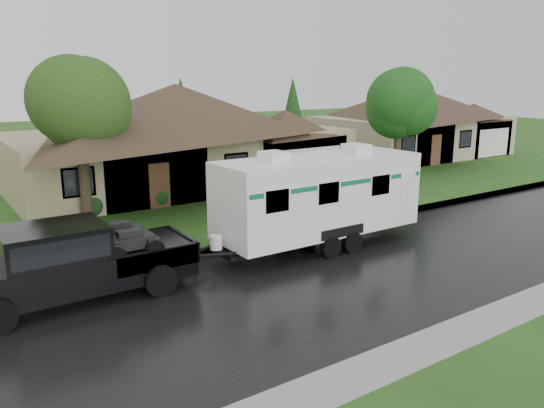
# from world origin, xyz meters

# --- Properties ---
(ground) EXTENTS (140.00, 140.00, 0.00)m
(ground) POSITION_xyz_m (0.00, 0.00, 0.00)
(ground) COLOR #214D18
(ground) RESTS_ON ground
(road) EXTENTS (140.00, 8.00, 0.01)m
(road) POSITION_xyz_m (0.00, -2.00, 0.01)
(road) COLOR black
(road) RESTS_ON ground
(curb) EXTENTS (140.00, 0.50, 0.15)m
(curb) POSITION_xyz_m (0.00, 2.25, 0.07)
(curb) COLOR gray
(curb) RESTS_ON ground
(lawn) EXTENTS (140.00, 26.00, 0.15)m
(lawn) POSITION_xyz_m (0.00, 15.00, 0.07)
(lawn) COLOR #214D18
(lawn) RESTS_ON ground
(house_main) EXTENTS (19.44, 10.80, 6.90)m
(house_main) POSITION_xyz_m (2.29, 13.84, 3.59)
(house_main) COLOR tan
(house_main) RESTS_ON lawn
(house_neighbor) EXTENTS (15.12, 9.72, 6.45)m
(house_neighbor) POSITION_xyz_m (22.27, 14.34, 3.32)
(house_neighbor) COLOR tan
(house_neighbor) RESTS_ON lawn
(tree_left_green) EXTENTS (4.22, 4.22, 6.99)m
(tree_left_green) POSITION_xyz_m (-4.68, 8.64, 5.00)
(tree_left_green) COLOR #382B1E
(tree_left_green) RESTS_ON lawn
(tree_right_green) EXTENTS (3.85, 3.85, 6.36)m
(tree_right_green) POSITION_xyz_m (12.79, 7.42, 4.57)
(tree_right_green) COLOR #382B1E
(tree_right_green) RESTS_ON lawn
(shrub_row) EXTENTS (13.60, 1.00, 1.00)m
(shrub_row) POSITION_xyz_m (2.00, 9.30, 0.65)
(shrub_row) COLOR #143814
(shrub_row) RESTS_ON lawn
(pickup_truck) EXTENTS (6.60, 2.51, 2.20)m
(pickup_truck) POSITION_xyz_m (-7.36, 0.71, 1.18)
(pickup_truck) COLOR black
(pickup_truck) RESTS_ON ground
(travel_trailer) EXTENTS (8.14, 2.86, 3.65)m
(travel_trailer) POSITION_xyz_m (1.46, 0.71, 1.94)
(travel_trailer) COLOR white
(travel_trailer) RESTS_ON ground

